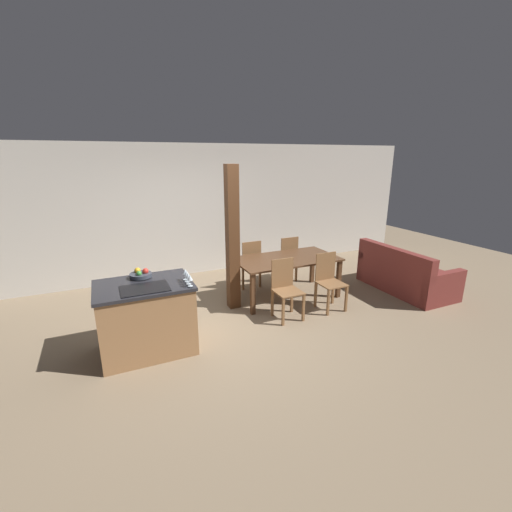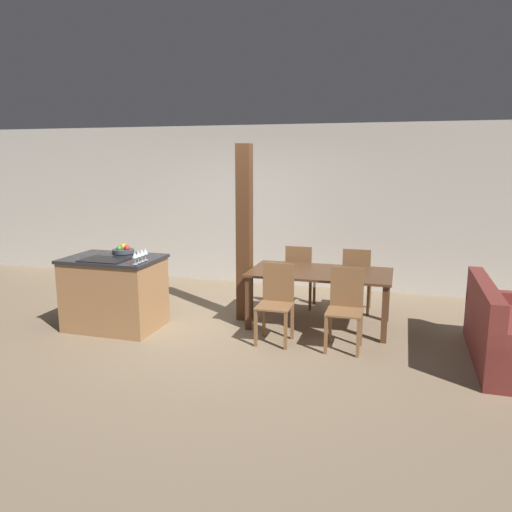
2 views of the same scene
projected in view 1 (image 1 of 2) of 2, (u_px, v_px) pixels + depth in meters
The scene contains 15 objects.
ground_plane at pixel (226, 324), 5.19m from camera, with size 16.00×16.00×0.00m, color #847056.
wall_back at pixel (182, 212), 7.03m from camera, with size 11.20×0.08×2.70m.
kitchen_island at pixel (146, 317), 4.38m from camera, with size 1.17×0.83×0.93m.
fruit_bowl at pixel (141, 274), 4.45m from camera, with size 0.28×0.28×0.12m.
wine_glass_near at pixel (190, 278), 4.12m from camera, with size 0.07×0.07×0.15m.
wine_glass_middle at pixel (188, 276), 4.19m from camera, with size 0.07×0.07×0.15m.
wine_glass_far at pixel (187, 274), 4.26m from camera, with size 0.07×0.07×0.15m.
wine_glass_end at pixel (185, 272), 4.34m from camera, with size 0.07×0.07×0.15m.
dining_table at pixel (286, 263), 6.04m from camera, with size 1.81×0.97×0.72m.
dining_chair_near_left at pixel (286, 288), 5.30m from camera, with size 0.40×0.40×0.93m.
dining_chair_near_right at pixel (329, 280), 5.63m from camera, with size 0.40×0.40×0.93m.
dining_chair_far_left at pixel (249, 263), 6.54m from camera, with size 0.40×0.40×0.93m.
dining_chair_far_right at pixel (286, 258), 6.87m from camera, with size 0.40×0.40×0.93m.
couch at pixel (405, 276), 6.43m from camera, with size 0.90×1.70×0.86m.
timber_post at pixel (232, 239), 5.47m from camera, with size 0.18×0.18×2.34m.
Camera 1 is at (-1.52, -4.46, 2.46)m, focal length 24.00 mm.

